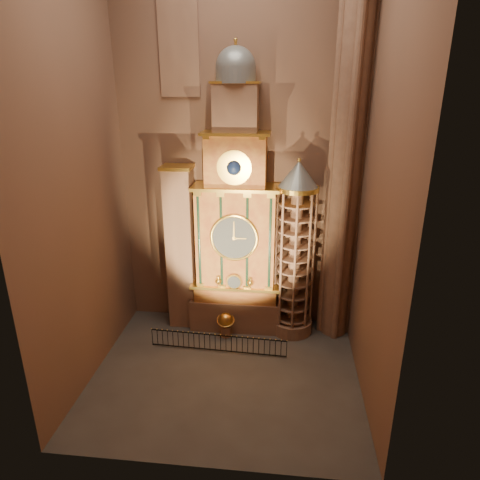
# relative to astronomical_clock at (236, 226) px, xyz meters

# --- Properties ---
(floor) EXTENTS (14.00, 14.00, 0.00)m
(floor) POSITION_rel_astronomical_clock_xyz_m (0.00, -4.96, -6.68)
(floor) COLOR #383330
(floor) RESTS_ON ground
(wall_back) EXTENTS (22.00, 0.00, 22.00)m
(wall_back) POSITION_rel_astronomical_clock_xyz_m (0.00, 1.04, 4.32)
(wall_back) COLOR brown
(wall_back) RESTS_ON floor
(wall_left) EXTENTS (0.00, 22.00, 22.00)m
(wall_left) POSITION_rel_astronomical_clock_xyz_m (-7.00, -4.96, 4.32)
(wall_left) COLOR brown
(wall_left) RESTS_ON floor
(wall_right) EXTENTS (0.00, 22.00, 22.00)m
(wall_right) POSITION_rel_astronomical_clock_xyz_m (7.00, -4.96, 4.32)
(wall_right) COLOR brown
(wall_right) RESTS_ON floor
(astronomical_clock) EXTENTS (5.60, 2.41, 16.70)m
(astronomical_clock) POSITION_rel_astronomical_clock_xyz_m (0.00, 0.00, 0.00)
(astronomical_clock) COLOR #8C634C
(astronomical_clock) RESTS_ON floor
(portrait_tower) EXTENTS (1.80, 1.60, 10.20)m
(portrait_tower) POSITION_rel_astronomical_clock_xyz_m (-3.40, 0.02, -1.53)
(portrait_tower) COLOR #8C634C
(portrait_tower) RESTS_ON floor
(stair_turret) EXTENTS (2.50, 2.50, 10.80)m
(stair_turret) POSITION_rel_astronomical_clock_xyz_m (3.50, -0.26, -1.41)
(stair_turret) COLOR #8C634C
(stair_turret) RESTS_ON floor
(gothic_pier) EXTENTS (2.04, 2.04, 22.00)m
(gothic_pier) POSITION_rel_astronomical_clock_xyz_m (6.10, 0.04, 4.32)
(gothic_pier) COLOR #8C634C
(gothic_pier) RESTS_ON floor
(stained_glass_window) EXTENTS (2.20, 0.14, 5.20)m
(stained_glass_window) POSITION_rel_astronomical_clock_xyz_m (-3.20, 0.95, 9.82)
(stained_glass_window) COLOR navy
(stained_glass_window) RESTS_ON wall_back
(celestial_globe) EXTENTS (1.13, 1.07, 1.58)m
(celestial_globe) POSITION_rel_astronomical_clock_xyz_m (-0.50, -1.36, -5.73)
(celestial_globe) COLOR #8C634C
(celestial_globe) RESTS_ON floor
(iron_railing) EXTENTS (7.88, 0.44, 1.06)m
(iron_railing) POSITION_rel_astronomical_clock_xyz_m (-0.72, -3.02, -6.10)
(iron_railing) COLOR black
(iron_railing) RESTS_ON floor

